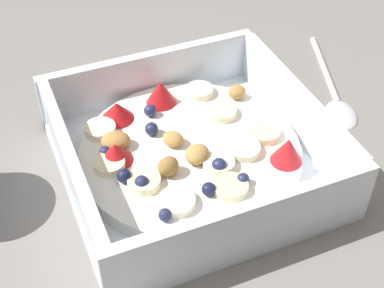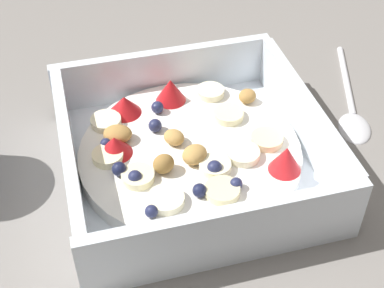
% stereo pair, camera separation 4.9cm
% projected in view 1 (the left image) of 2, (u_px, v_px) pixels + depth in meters
% --- Properties ---
extents(ground_plane, '(2.40, 2.40, 0.00)m').
position_uv_depth(ground_plane, '(185.00, 160.00, 0.52)').
color(ground_plane, gray).
extents(fruit_bowl, '(0.22, 0.22, 0.06)m').
position_uv_depth(fruit_bowl, '(191.00, 153.00, 0.50)').
color(fruit_bowl, white).
rests_on(fruit_bowl, ground).
extents(spoon, '(0.08, 0.17, 0.01)m').
position_uv_depth(spoon, '(338.00, 98.00, 0.58)').
color(spoon, silver).
rests_on(spoon, ground).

